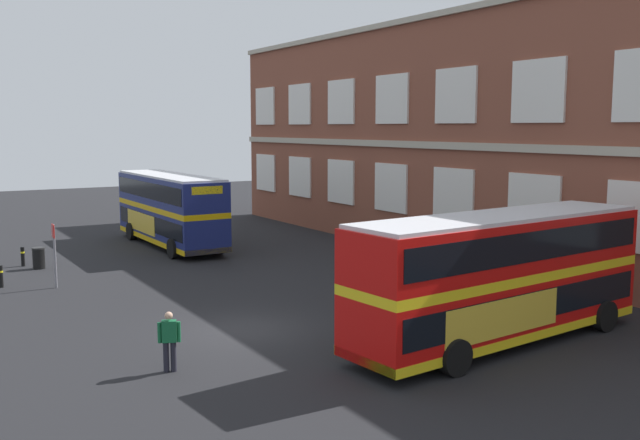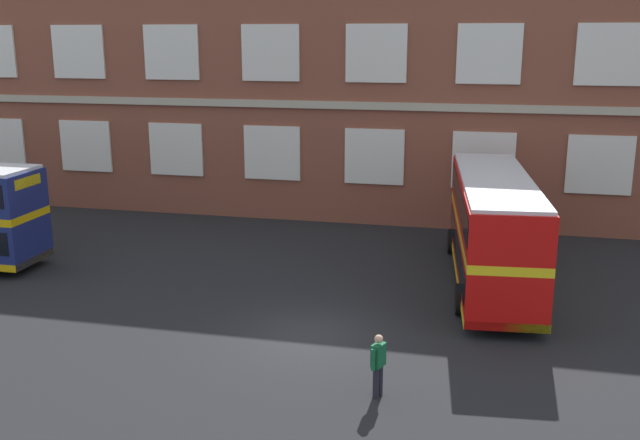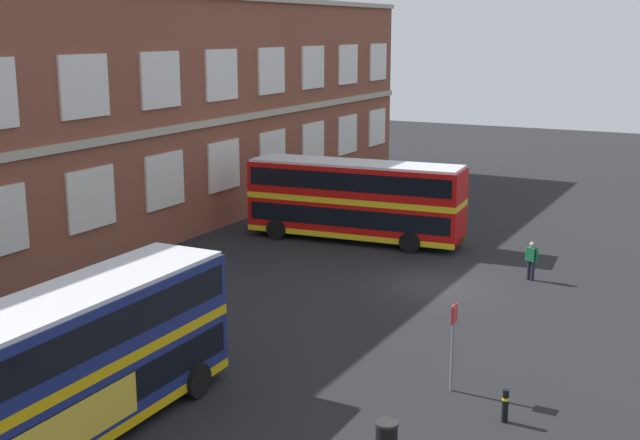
# 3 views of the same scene
# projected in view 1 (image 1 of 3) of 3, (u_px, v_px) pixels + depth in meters

# --- Properties ---
(ground_plane) EXTENTS (120.00, 120.00, 0.00)m
(ground_plane) POSITION_uv_depth(u_px,v_px,m) (293.00, 321.00, 24.70)
(ground_plane) COLOR black
(brick_terminal_building) EXTENTS (56.39, 8.19, 12.42)m
(brick_terminal_building) POSITION_uv_depth(u_px,v_px,m) (598.00, 142.00, 32.20)
(brick_terminal_building) COLOR brown
(brick_terminal_building) RESTS_ON ground
(double_decker_near) EXTENTS (11.03, 2.98, 4.07)m
(double_decker_near) POSITION_uv_depth(u_px,v_px,m) (170.00, 209.00, 40.08)
(double_decker_near) COLOR navy
(double_decker_near) RESTS_ON ground
(double_decker_middle) EXTENTS (3.63, 11.19, 4.07)m
(double_decker_middle) POSITION_uv_depth(u_px,v_px,m) (500.00, 276.00, 21.95)
(double_decker_middle) COLOR red
(double_decker_middle) RESTS_ON ground
(waiting_passenger) EXTENTS (0.37, 0.63, 1.70)m
(waiting_passenger) POSITION_uv_depth(u_px,v_px,m) (169.00, 339.00, 19.50)
(waiting_passenger) COLOR black
(waiting_passenger) RESTS_ON ground
(bus_stand_flag) EXTENTS (0.44, 0.10, 2.70)m
(bus_stand_flag) POSITION_uv_depth(u_px,v_px,m) (54.00, 250.00, 29.61)
(bus_stand_flag) COLOR slate
(bus_stand_flag) RESTS_ON ground
(station_litter_bin) EXTENTS (0.60, 0.60, 1.03)m
(station_litter_bin) POSITION_uv_depth(u_px,v_px,m) (39.00, 258.00, 33.80)
(station_litter_bin) COLOR black
(station_litter_bin) RESTS_ON ground
(safety_bollard_west) EXTENTS (0.19, 0.19, 0.95)m
(safety_bollard_west) POSITION_uv_depth(u_px,v_px,m) (1.00, 276.00, 29.83)
(safety_bollard_west) COLOR black
(safety_bollard_west) RESTS_ON ground
(safety_bollard_east) EXTENTS (0.19, 0.19, 0.95)m
(safety_bollard_east) POSITION_uv_depth(u_px,v_px,m) (23.00, 256.00, 34.40)
(safety_bollard_east) COLOR black
(safety_bollard_east) RESTS_ON ground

